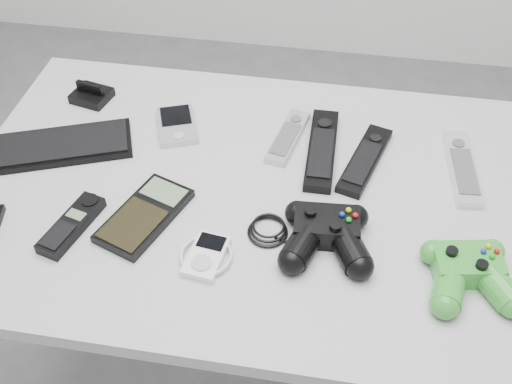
% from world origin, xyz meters
% --- Properties ---
extents(desk, '(1.14, 0.73, 0.76)m').
position_xyz_m(desk, '(-0.04, 0.01, 0.70)').
color(desk, '#A9A8AB').
rests_on(desk, floor).
extents(pda_keyboard, '(0.30, 0.21, 0.02)m').
position_xyz_m(pda_keyboard, '(-0.46, 0.06, 0.77)').
color(pda_keyboard, black).
rests_on(pda_keyboard, desk).
extents(dock_bracket, '(0.09, 0.08, 0.04)m').
position_xyz_m(dock_bracket, '(-0.46, 0.23, 0.78)').
color(dock_bracket, black).
rests_on(dock_bracket, desk).
extents(pda, '(0.12, 0.14, 0.02)m').
position_xyz_m(pda, '(-0.24, 0.16, 0.77)').
color(pda, '#B6B7BE').
rests_on(pda, desk).
extents(remote_silver_a, '(0.08, 0.18, 0.02)m').
position_xyz_m(remote_silver_a, '(-0.01, 0.16, 0.77)').
color(remote_silver_a, '#B6B7BE').
rests_on(remote_silver_a, desk).
extents(remote_black_a, '(0.06, 0.24, 0.02)m').
position_xyz_m(remote_black_a, '(0.07, 0.13, 0.78)').
color(remote_black_a, black).
rests_on(remote_black_a, desk).
extents(remote_black_b, '(0.11, 0.21, 0.02)m').
position_xyz_m(remote_black_b, '(0.15, 0.12, 0.77)').
color(remote_black_b, black).
rests_on(remote_black_b, desk).
extents(remote_silver_b, '(0.06, 0.21, 0.02)m').
position_xyz_m(remote_silver_b, '(0.34, 0.13, 0.77)').
color(remote_silver_b, silver).
rests_on(remote_silver_b, desk).
extents(cordless_handset, '(0.08, 0.15, 0.02)m').
position_xyz_m(cordless_handset, '(-0.35, -0.14, 0.77)').
color(cordless_handset, black).
rests_on(cordless_handset, desk).
extents(calculator, '(0.15, 0.21, 0.02)m').
position_xyz_m(calculator, '(-0.23, -0.10, 0.77)').
color(calculator, black).
rests_on(calculator, desk).
extents(mp3_player, '(0.10, 0.11, 0.02)m').
position_xyz_m(mp3_player, '(-0.10, -0.17, 0.77)').
color(mp3_player, white).
rests_on(mp3_player, desk).
extents(controller_black, '(0.28, 0.19, 0.05)m').
position_xyz_m(controller_black, '(0.09, -0.10, 0.79)').
color(controller_black, black).
rests_on(controller_black, desk).
extents(controller_green, '(0.18, 0.19, 0.05)m').
position_xyz_m(controller_green, '(0.33, -0.14, 0.79)').
color(controller_green, '#277E22').
rests_on(controller_green, desk).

